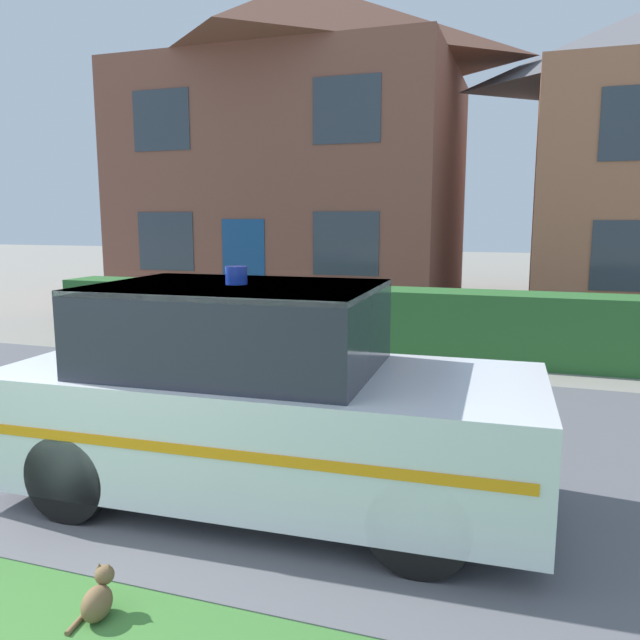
# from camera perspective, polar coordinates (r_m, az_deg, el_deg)

# --- Properties ---
(road_strip) EXTENTS (28.00, 5.38, 0.01)m
(road_strip) POSITION_cam_1_polar(r_m,az_deg,el_deg) (6.46, -7.48, -9.78)
(road_strip) COLOR #5B5B60
(road_strip) RESTS_ON ground
(garden_hedge) EXTENTS (12.06, 0.85, 1.04)m
(garden_hedge) POSITION_cam_1_polar(r_m,az_deg,el_deg) (9.68, 7.69, -0.26)
(garden_hedge) COLOR #2D662D
(garden_hedge) RESTS_ON ground
(police_car) EXTENTS (3.97, 1.76, 1.75)m
(police_car) POSITION_cam_1_polar(r_m,az_deg,el_deg) (4.68, -5.42, -7.23)
(police_car) COLOR black
(police_car) RESTS_ON road_strip
(cat) EXTENTS (0.18, 0.31, 0.27)m
(cat) POSITION_cam_1_polar(r_m,az_deg,el_deg) (3.81, -19.60, -22.84)
(cat) COLOR brown
(cat) RESTS_ON ground
(house_left) EXTENTS (8.06, 6.72, 7.92)m
(house_left) POSITION_cam_1_polar(r_m,az_deg,el_deg) (16.65, -1.66, 15.89)
(house_left) COLOR brown
(house_left) RESTS_ON ground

